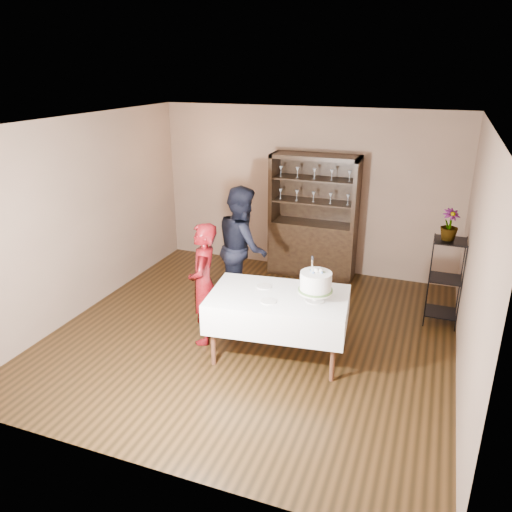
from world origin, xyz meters
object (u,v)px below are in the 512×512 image
at_px(china_hutch, 313,236).
at_px(man, 243,247).
at_px(plant_etagere, 445,278).
at_px(cake_table, 278,309).
at_px(woman, 204,284).
at_px(cake, 316,283).
at_px(potted_plant, 450,225).

height_order(china_hutch, man, china_hutch).
relative_size(plant_etagere, man, 0.68).
bearing_deg(cake_table, woman, 178.58).
height_order(cake_table, cake, cake).
bearing_deg(potted_plant, woman, -150.85).
bearing_deg(potted_plant, china_hutch, 152.79).
distance_m(china_hutch, cake, 2.73).
xyz_separation_m(plant_etagere, cake, (-1.39, -1.56, 0.37)).
distance_m(woman, potted_plant, 3.22).
relative_size(cake_table, cake, 3.12).
bearing_deg(woman, potted_plant, 102.19).
distance_m(cake, potted_plant, 2.10).
distance_m(china_hutch, cake_table, 2.62).
bearing_deg(plant_etagere, cake, -131.63).
bearing_deg(woman, man, 160.16).
relative_size(plant_etagere, potted_plant, 2.95).
bearing_deg(plant_etagere, potted_plant, 173.89).
distance_m(man, cake, 1.80).
height_order(woman, cake, woman).
bearing_deg(plant_etagere, china_hutch, 153.17).
xyz_separation_m(china_hutch, cake, (0.69, -2.61, 0.36)).
distance_m(woman, cake, 1.44).
relative_size(plant_etagere, woman, 0.77).
relative_size(cake_table, man, 0.97).
distance_m(china_hutch, potted_plant, 2.40).
bearing_deg(man, plant_etagere, -110.91).
bearing_deg(potted_plant, cake_table, -138.67).
bearing_deg(cake, man, 139.14).
distance_m(woman, man, 1.15).
distance_m(china_hutch, woman, 2.69).
bearing_deg(china_hutch, cake_table, -84.32).
height_order(cake, potted_plant, potted_plant).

